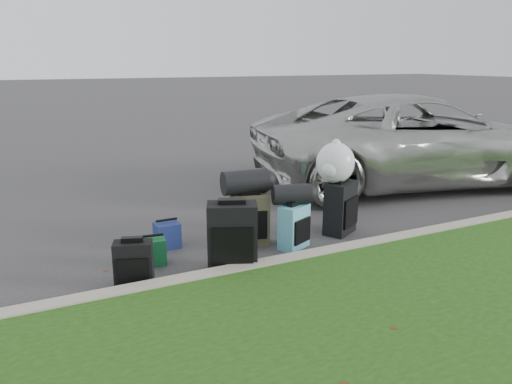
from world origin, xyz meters
name	(u,v)px	position (x,y,z in m)	size (l,w,h in m)	color
ground	(270,237)	(0.00, 0.00, 0.00)	(120.00, 120.00, 0.00)	#383535
curb	(313,258)	(0.00, -1.00, 0.07)	(120.00, 0.18, 0.15)	#9E937F
suv	(416,140)	(3.66, 1.38, 0.80)	(2.65, 5.75, 1.60)	#B7B7B2
suitcase_small_black	(134,264)	(-1.87, -0.67, 0.23)	(0.37, 0.20, 0.46)	black
suitcase_large_black_left	(232,238)	(-0.85, -0.76, 0.37)	(0.51, 0.31, 0.74)	black
suitcase_olive	(250,219)	(-0.34, -0.10, 0.31)	(0.45, 0.28, 0.62)	#44412C
suitcase_teal	(294,227)	(0.07, -0.46, 0.26)	(0.37, 0.22, 0.53)	teal
suitcase_large_black_right	(340,208)	(0.88, -0.27, 0.34)	(0.45, 0.27, 0.67)	black
tote_green	(153,252)	(-1.56, -0.22, 0.15)	(0.26, 0.21, 0.29)	#156131
tote_navy	(167,235)	(-1.27, 0.21, 0.15)	(0.28, 0.22, 0.30)	navy
duffel_left	(245,182)	(-0.37, -0.04, 0.76)	(0.29, 0.29, 0.54)	black
duffel_right	(291,194)	(0.06, -0.40, 0.65)	(0.24, 0.24, 0.43)	black
trash_bag	(335,163)	(0.81, -0.21, 0.92)	(0.49, 0.49, 0.49)	white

